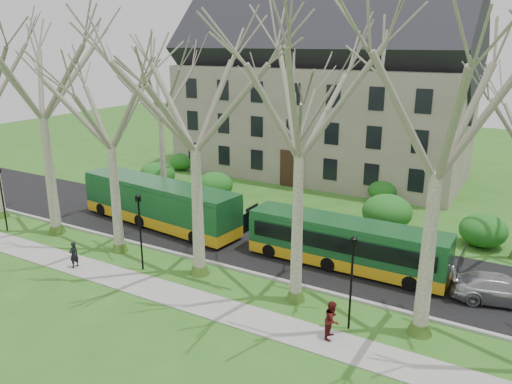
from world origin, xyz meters
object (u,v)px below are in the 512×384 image
Objects in this scene: bus_lead at (159,203)px; bus_follow at (345,243)px; pedestrian_a at (74,255)px; pedestrian_b at (332,320)px; sedan at (501,289)px.

bus_lead reaches higher than bus_follow.
bus_lead reaches higher than pedestrian_a.
sedan is at bearing -45.15° from pedestrian_b.
sedan is 9.12m from pedestrian_b.
pedestrian_b is (-5.97, -6.90, 0.18)m from sedan.
bus_lead is 8.34× the size of pedestrian_a.
pedestrian_a reaches higher than sedan.
sedan is at bearing 113.13° from pedestrian_a.
bus_follow is (13.37, -0.03, -0.18)m from bus_lead.
bus_follow is 7.97m from sedan.
bus_follow is at bearing 123.56° from pedestrian_a.
pedestrian_b is at bearing 95.81° from pedestrian_a.
pedestrian_b is (15.06, 0.63, 0.10)m from pedestrian_a.
pedestrian_a is (0.29, -7.63, -0.82)m from bus_lead.
bus_lead is 7.36× the size of pedestrian_b.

